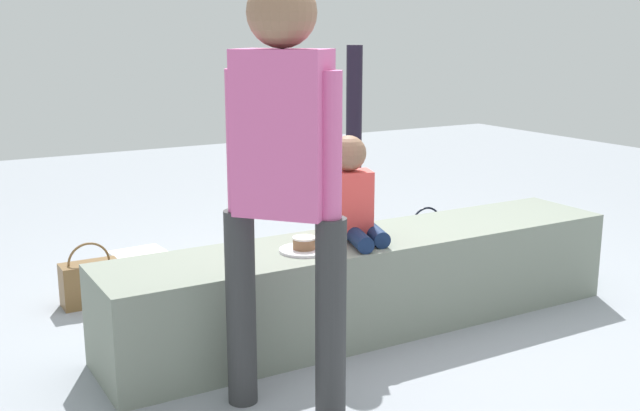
# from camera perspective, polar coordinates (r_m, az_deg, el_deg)

# --- Properties ---
(ground_plane) EXTENTS (12.00, 12.00, 0.00)m
(ground_plane) POSITION_cam_1_polar(r_m,az_deg,el_deg) (3.72, 3.83, -8.99)
(ground_plane) COLOR #90969F
(concrete_ledge) EXTENTS (2.59, 0.49, 0.45)m
(concrete_ledge) POSITION_cam_1_polar(r_m,az_deg,el_deg) (3.64, 3.88, -5.73)
(concrete_ledge) COLOR gray
(concrete_ledge) RESTS_ON ground_plane
(child_seated) EXTENTS (0.29, 0.35, 0.48)m
(child_seated) POSITION_cam_1_polar(r_m,az_deg,el_deg) (3.46, 2.37, 0.78)
(child_seated) COLOR #12264C
(child_seated) RESTS_ON concrete_ledge
(adult_standing) EXTENTS (0.36, 0.38, 1.57)m
(adult_standing) POSITION_cam_1_polar(r_m,az_deg,el_deg) (2.67, -2.77, 3.36)
(adult_standing) COLOR #323234
(adult_standing) RESTS_ON ground_plane
(cake_plate) EXTENTS (0.22, 0.22, 0.07)m
(cake_plate) POSITION_cam_1_polar(r_m,az_deg,el_deg) (3.33, -1.19, -3.09)
(cake_plate) COLOR white
(cake_plate) RESTS_ON concrete_ledge
(gift_bag) EXTENTS (0.22, 0.12, 0.31)m
(gift_bag) POSITION_cam_1_polar(r_m,az_deg,el_deg) (3.83, -8.04, -6.22)
(gift_bag) COLOR #4C99E0
(gift_bag) RESTS_ON ground_plane
(railing_post) EXTENTS (0.36, 0.36, 1.29)m
(railing_post) POSITION_cam_1_polar(r_m,az_deg,el_deg) (5.32, 2.53, 3.36)
(railing_post) COLOR black
(railing_post) RESTS_ON ground_plane
(water_bottle_near_gift) EXTENTS (0.07, 0.07, 0.24)m
(water_bottle_near_gift) POSITION_cam_1_polar(r_m,az_deg,el_deg) (4.33, 2.16, -4.24)
(water_bottle_near_gift) COLOR silver
(water_bottle_near_gift) RESTS_ON ground_plane
(party_cup_red) EXTENTS (0.08, 0.08, 0.12)m
(party_cup_red) POSITION_cam_1_polar(r_m,az_deg,el_deg) (4.85, 3.58, -2.96)
(party_cup_red) COLOR red
(party_cup_red) RESTS_ON ground_plane
(cake_box_white) EXTENTS (0.32, 0.35, 0.14)m
(cake_box_white) POSITION_cam_1_polar(r_m,az_deg,el_deg) (4.50, -13.15, -4.42)
(cake_box_white) COLOR white
(cake_box_white) RESTS_ON ground_plane
(handbag_black_leather) EXTENTS (0.30, 0.13, 0.36)m
(handbag_black_leather) POSITION_cam_1_polar(r_m,az_deg,el_deg) (4.63, 7.89, -2.89)
(handbag_black_leather) COLOR black
(handbag_black_leather) RESTS_ON ground_plane
(handbag_brown_canvas) EXTENTS (0.29, 0.14, 0.33)m
(handbag_brown_canvas) POSITION_cam_1_polar(r_m,az_deg,el_deg) (4.13, -16.80, -5.54)
(handbag_brown_canvas) COLOR brown
(handbag_brown_canvas) RESTS_ON ground_plane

